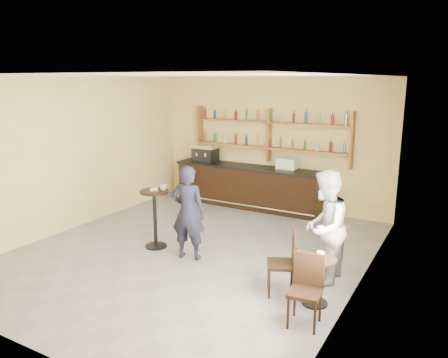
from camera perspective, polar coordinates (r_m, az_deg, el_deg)
The scene contains 23 objects.
floor at distance 8.30m, azimuth -3.99°, elevation -9.37°, with size 7.00×7.00×0.00m, color slate.
ceiling at distance 7.68m, azimuth -4.37°, elevation 13.30°, with size 7.00×7.00×0.00m, color white.
wall_back at distance 10.88m, azimuth 6.17°, elevation 4.68°, with size 7.00×7.00×0.00m, color #EED487.
wall_front at distance 5.39m, azimuth -25.42°, elevation -5.01°, with size 7.00×7.00×0.00m, color #EED487.
wall_left at distance 9.81m, azimuth -18.92°, elevation 3.16°, with size 7.00×7.00×0.00m, color #EED487.
wall_right at distance 6.68m, azimuth 17.73°, elevation -1.07°, with size 7.00×7.00×0.00m, color #EED487.
window_pane at distance 5.53m, azimuth 15.07°, elevation -2.69°, with size 2.00×2.00×0.00m, color white.
window_frame at distance 5.53m, azimuth 15.01°, elevation -2.68°, with size 0.04×1.70×2.10m, color black, non-canonical shape.
shelf_unit at distance 10.73m, azimuth 5.92°, elevation 5.71°, with size 4.00×0.26×1.40m, color brown, non-canonical shape.
liquor_bottles at distance 10.71m, azimuth 5.94°, elevation 6.61°, with size 3.68×0.10×1.00m, color #8C5919, non-canonical shape.
bar_counter at distance 10.96m, azimuth 3.14°, elevation -0.97°, with size 3.83×0.75×1.04m, color black, non-canonical shape.
espresso_machine at distance 11.41m, azimuth -2.46°, elevation 3.39°, with size 0.62×0.40×0.44m, color black, non-canonical shape.
pastry_case at distance 10.41m, azimuth 8.29°, elevation 1.90°, with size 0.48×0.38×0.29m, color silver, non-canonical shape.
pedestal_table at distance 8.40m, azimuth -8.99°, elevation -5.18°, with size 0.54×0.54×1.12m, color black, non-canonical shape.
napkin at distance 8.24m, azimuth -9.13°, elevation -1.47°, with size 0.15×0.15×0.00m, color white.
donut at distance 8.22m, azimuth -9.12°, elevation -1.32°, with size 0.14×0.14×0.05m, color #DE9E51.
cup_pedestal at distance 8.22m, azimuth -7.94°, elevation -1.12°, with size 0.13×0.13×0.10m, color white.
man_main at distance 7.74m, azimuth -4.71°, elevation -4.40°, with size 0.62×0.41×1.69m, color black.
cafe_table at distance 6.47m, azimuth 11.89°, elevation -12.91°, with size 0.56×0.56×0.71m, color black, non-canonical shape.
cup_cafe at distance 6.30m, azimuth 12.50°, elevation -9.67°, with size 0.11×0.11×0.10m, color white.
chair_west at distance 6.63m, azimuth 7.47°, elevation -10.90°, with size 0.41×0.41×0.96m, color black, non-canonical shape.
chair_south at distance 5.90m, azimuth 10.54°, elevation -14.31°, with size 0.40×0.40×0.94m, color black, non-canonical shape.
patron_second at distance 6.96m, azimuth 13.00°, elevation -6.17°, with size 0.88×0.69×1.82m, color #939398.
Camera 1 is at (4.30, -6.37, 3.14)m, focal length 35.00 mm.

